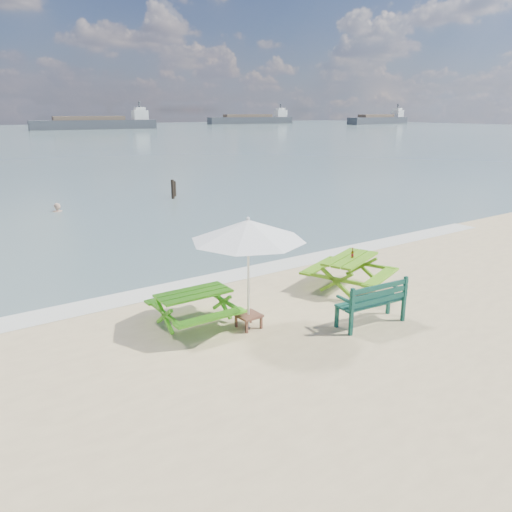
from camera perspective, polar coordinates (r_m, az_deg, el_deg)
foam_strip at (r=13.51m, az=-3.54°, el=-2.41°), size 22.00×0.90×0.01m
picnic_table_left at (r=10.54m, az=-7.07°, el=-6.06°), size 1.55×1.72×0.73m
picnic_table_right at (r=12.70m, az=10.63°, el=-2.04°), size 2.32×2.43×0.83m
park_bench at (r=10.80m, az=12.95°, el=-6.12°), size 1.59×0.66×0.95m
side_table at (r=10.40m, az=-0.86°, el=-7.40°), size 0.48×0.48×0.30m
patio_umbrella at (r=9.79m, az=-0.91°, el=2.96°), size 2.41×2.41×2.29m
beer_bottle at (r=12.55m, az=10.96°, el=0.17°), size 0.06×0.06×0.25m
swimmer at (r=24.07m, az=-21.66°, el=3.75°), size 0.62×0.44×1.62m
mooring_pilings at (r=26.15m, az=-9.40°, el=7.35°), size 0.55×0.75×1.17m
cargo_ships at (r=143.01m, az=-8.29°, el=14.92°), size 166.34×32.61×4.40m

